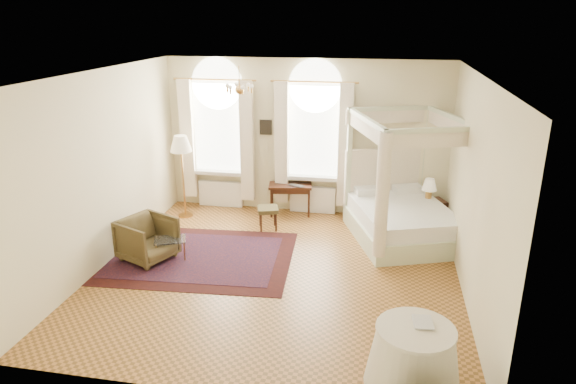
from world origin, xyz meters
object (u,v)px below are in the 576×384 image
nightstand (432,215)px  floor_lamp (181,148)px  coffee_table (170,241)px  writing_desk (290,189)px  armchair (148,239)px  stool (268,211)px  side_table (413,357)px  canopy_bed (403,213)px

nightstand → floor_lamp: floor_lamp is taller
nightstand → coffee_table: size_ratio=0.96×
writing_desk → armchair: size_ratio=1.15×
floor_lamp → writing_desk: bearing=13.1°
nightstand → coffee_table: bearing=-154.7°
stool → armchair: size_ratio=0.59×
nightstand → stool: size_ratio=1.26×
armchair → side_table: (4.47, -2.49, -0.01)m
nightstand → side_table: (-0.57, -4.79, 0.06)m
nightstand → floor_lamp: (-5.18, -0.21, 1.20)m
stool → side_table: bearing=-57.5°
armchair → writing_desk: bearing=-15.0°
writing_desk → coffee_table: size_ratio=1.50×
side_table → nightstand: bearing=83.2°
nightstand → writing_desk: bearing=174.2°
nightstand → stool: nightstand is taller
side_table → coffee_table: bearing=147.8°
armchair → floor_lamp: size_ratio=0.48×
nightstand → side_table: size_ratio=0.56×
nightstand → floor_lamp: 5.32m
stool → side_table: size_ratio=0.45×
canopy_bed → armchair: bearing=-158.9°
writing_desk → armchair: armchair is taller
coffee_table → canopy_bed: bearing=21.7°
canopy_bed → writing_desk: canopy_bed is taller
canopy_bed → nightstand: size_ratio=4.26×
canopy_bed → armchair: canopy_bed is taller
canopy_bed → armchair: 4.76m
coffee_table → floor_lamp: bearing=104.3°
writing_desk → stool: bearing=-108.8°
canopy_bed → floor_lamp: size_ratio=1.51×
floor_lamp → side_table: bearing=-44.8°
nightstand → side_table: side_table is taller
armchair → floor_lamp: floor_lamp is taller
side_table → canopy_bed: bearing=90.4°
stool → side_table: side_table is taller
stool → floor_lamp: floor_lamp is taller
canopy_bed → floor_lamp: canopy_bed is taller
armchair → nightstand: bearing=-41.9°
floor_lamp → side_table: (4.60, -4.58, -1.14)m
nightstand → writing_desk: 2.99m
stool → floor_lamp: (-1.92, 0.36, 1.13)m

